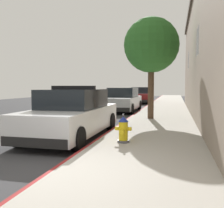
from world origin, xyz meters
TOP-DOWN VIEW (x-y plane):
  - ground_plane at (-4.56, 10.00)m, footprint 28.88×60.00m
  - sidewalk_pavement at (1.44, 10.00)m, footprint 2.89×60.00m
  - curb_painted_edge at (-0.04, 10.00)m, footprint 0.08×60.00m
  - police_cruiser at (-1.17, 3.86)m, footprint 1.94×4.84m
  - parked_car_silver_ahead at (-1.29, 12.78)m, footprint 1.94×4.84m
  - parked_car_dark_far at (-1.22, 21.53)m, footprint 1.94×4.84m
  - fire_hydrant at (0.76, 2.68)m, footprint 0.44×0.40m
  - street_tree at (0.98, 8.02)m, footprint 2.52×2.52m

SIDE VIEW (x-z plane):
  - ground_plane at x=-4.56m, z-range -0.20..0.00m
  - sidewalk_pavement at x=1.44m, z-range 0.00..0.16m
  - curb_painted_edge at x=-0.04m, z-range 0.00..0.16m
  - fire_hydrant at x=0.76m, z-range 0.13..0.89m
  - parked_car_silver_ahead at x=-1.29m, z-range -0.04..1.52m
  - parked_car_dark_far at x=-1.22m, z-range -0.04..1.52m
  - police_cruiser at x=-1.17m, z-range -0.10..1.58m
  - street_tree at x=0.98m, z-range 1.20..5.83m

